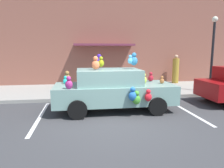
# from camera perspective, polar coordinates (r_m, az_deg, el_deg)

# --- Properties ---
(ground_plane) EXTENTS (60.00, 60.00, 0.00)m
(ground_plane) POSITION_cam_1_polar(r_m,az_deg,el_deg) (6.61, 0.80, -10.62)
(ground_plane) COLOR #38383A
(sidewalk) EXTENTS (24.00, 4.00, 0.15)m
(sidewalk) POSITION_cam_1_polar(r_m,az_deg,el_deg) (11.38, -3.31, -1.74)
(sidewalk) COLOR gray
(sidewalk) RESTS_ON ground
(storefront_building) EXTENTS (24.00, 1.25, 6.40)m
(storefront_building) POSITION_cam_1_polar(r_m,az_deg,el_deg) (13.35, -4.30, 13.31)
(storefront_building) COLOR brown
(storefront_building) RESTS_ON ground
(parking_stripe_front) EXTENTS (0.12, 3.60, 0.01)m
(parking_stripe_front) POSITION_cam_1_polar(r_m,az_deg,el_deg) (8.42, 19.37, -6.72)
(parking_stripe_front) COLOR silver
(parking_stripe_front) RESTS_ON ground
(parking_stripe_rear) EXTENTS (0.12, 3.60, 0.01)m
(parking_stripe_rear) POSITION_cam_1_polar(r_m,az_deg,el_deg) (7.60, -18.99, -8.42)
(parking_stripe_rear) COLOR silver
(parking_stripe_rear) RESTS_ON ground
(plush_covered_car) EXTENTS (4.39, 2.06, 2.15)m
(plush_covered_car) POSITION_cam_1_polar(r_m,az_deg,el_deg) (7.78, 0.27, -1.40)
(plush_covered_car) COLOR #769E95
(plush_covered_car) RESTS_ON ground
(teddy_bear_on_sidewalk) EXTENTS (0.43, 0.36, 0.82)m
(teddy_bear_on_sidewalk) POSITION_cam_1_polar(r_m,az_deg,el_deg) (10.11, 1.79, -0.52)
(teddy_bear_on_sidewalk) COLOR #9E723D
(teddy_bear_on_sidewalk) RESTS_ON sidewalk
(street_lamp_post) EXTENTS (0.28, 0.28, 3.70)m
(street_lamp_post) POSITION_cam_1_polar(r_m,az_deg,el_deg) (11.62, 25.76, 9.27)
(street_lamp_post) COLOR black
(street_lamp_post) RESTS_ON sidewalk
(pedestrian_near_shopfront) EXTENTS (0.40, 0.40, 1.79)m
(pedestrian_near_shopfront) POSITION_cam_1_polar(r_m,az_deg,el_deg) (13.99, 16.92, 3.65)
(pedestrian_near_shopfront) COLOR #A5832C
(pedestrian_near_shopfront) RESTS_ON sidewalk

